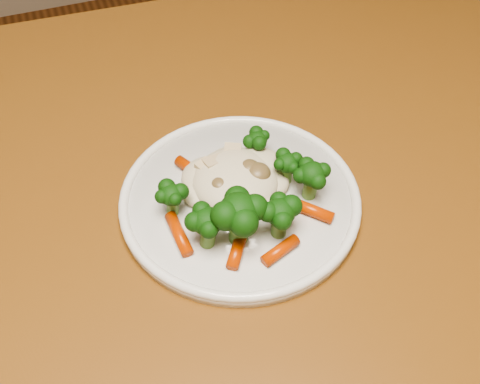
{
  "coord_description": "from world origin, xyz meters",
  "views": [
    {
      "loc": [
        0.02,
        -0.63,
        1.22
      ],
      "look_at": [
        0.15,
        -0.25,
        0.77
      ],
      "focal_mm": 45.0,
      "sensor_mm": 36.0,
      "label": 1
    }
  ],
  "objects": [
    {
      "name": "dining_table",
      "position": [
        0.23,
        -0.26,
        0.65
      ],
      "size": [
        1.27,
        0.87,
        0.75
      ],
      "rotation": [
        0.0,
        0.0,
        -0.04
      ],
      "color": "brown",
      "rests_on": "ground"
    },
    {
      "name": "plate",
      "position": [
        0.15,
        -0.25,
        0.76
      ],
      "size": [
        0.24,
        0.24,
        0.01
      ],
      "primitive_type": "cylinder",
      "color": "white",
      "rests_on": "dining_table"
    },
    {
      "name": "meal",
      "position": [
        0.15,
        -0.26,
        0.78
      ],
      "size": [
        0.18,
        0.16,
        0.05
      ],
      "color": "beige",
      "rests_on": "plate"
    }
  ]
}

